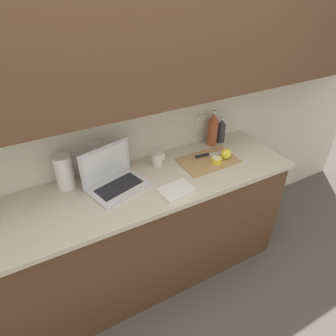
% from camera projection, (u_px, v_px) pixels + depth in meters
% --- Properties ---
extents(ground_plane, '(12.00, 12.00, 0.00)m').
position_uv_depth(ground_plane, '(148.00, 272.00, 2.53)').
color(ground_plane, '#564C47').
rests_on(ground_plane, ground).
extents(wall_back, '(5.20, 0.38, 2.60)m').
position_uv_depth(wall_back, '(122.00, 82.00, 1.84)').
color(wall_back, silver).
rests_on(wall_back, ground_plane).
extents(counter_unit, '(2.19, 0.63, 0.93)m').
position_uv_depth(counter_unit, '(143.00, 233.00, 2.26)').
color(counter_unit, brown).
rests_on(counter_unit, ground_plane).
extents(laptop, '(0.43, 0.35, 0.27)m').
position_uv_depth(laptop, '(114.00, 178.00, 1.96)').
color(laptop, silver).
rests_on(laptop, counter_unit).
extents(cutting_board, '(0.43, 0.28, 0.01)m').
position_uv_depth(cutting_board, '(208.00, 160.00, 2.25)').
color(cutting_board, tan).
rests_on(cutting_board, counter_unit).
extents(knife, '(0.31, 0.06, 0.02)m').
position_uv_depth(knife, '(207.00, 155.00, 2.30)').
color(knife, silver).
rests_on(knife, cutting_board).
extents(lemon_half_cut, '(0.08, 0.08, 0.04)m').
position_uv_depth(lemon_half_cut, '(217.00, 160.00, 2.21)').
color(lemon_half_cut, yellow).
rests_on(lemon_half_cut, cutting_board).
extents(lemon_whole_beside, '(0.08, 0.08, 0.08)m').
position_uv_depth(lemon_whole_beside, '(226.00, 154.00, 2.24)').
color(lemon_whole_beside, yellow).
rests_on(lemon_whole_beside, cutting_board).
extents(bottle_green_soda, '(0.08, 0.08, 0.29)m').
position_uv_depth(bottle_green_soda, '(213.00, 129.00, 2.39)').
color(bottle_green_soda, '#A34C2D').
rests_on(bottle_green_soda, counter_unit).
extents(bottle_oil_tall, '(0.07, 0.07, 0.22)m').
position_uv_depth(bottle_oil_tall, '(221.00, 131.00, 2.45)').
color(bottle_oil_tall, '#333338').
rests_on(bottle_oil_tall, counter_unit).
extents(measuring_cup, '(0.10, 0.08, 0.10)m').
position_uv_depth(measuring_cup, '(157.00, 159.00, 2.18)').
color(measuring_cup, silver).
rests_on(measuring_cup, counter_unit).
extents(paper_towel_roll, '(0.12, 0.12, 0.24)m').
position_uv_depth(paper_towel_roll, '(64.00, 172.00, 1.93)').
color(paper_towel_roll, white).
rests_on(paper_towel_roll, counter_unit).
extents(dish_towel, '(0.24, 0.18, 0.02)m').
position_uv_depth(dish_towel, '(177.00, 191.00, 1.93)').
color(dish_towel, silver).
rests_on(dish_towel, counter_unit).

